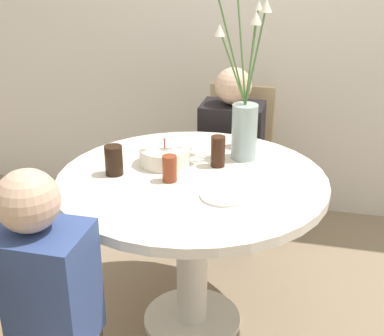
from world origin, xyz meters
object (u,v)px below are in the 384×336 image
(drink_glass_0, at_px, (243,136))
(person_guest, at_px, (231,165))
(side_plate, at_px, (224,196))
(drink_glass_2, at_px, (218,151))
(chair_right_flank, at_px, (237,154))
(drink_glass_3, at_px, (170,169))
(flower_vase, at_px, (244,111))
(drink_glass_1, at_px, (114,160))
(person_woman, at_px, (44,323))
(birthday_cake, at_px, (165,156))

(drink_glass_0, height_order, person_guest, person_guest)
(side_plate, height_order, drink_glass_2, drink_glass_2)
(chair_right_flank, relative_size, drink_glass_3, 8.03)
(drink_glass_2, relative_size, person_guest, 0.13)
(flower_vase, bearing_deg, drink_glass_3, -127.85)
(drink_glass_1, distance_m, person_woman, 0.73)
(birthday_cake, bearing_deg, person_guest, 74.45)
(birthday_cake, xyz_separation_m, drink_glass_1, (-0.18, -0.16, 0.03))
(drink_glass_2, bearing_deg, birthday_cake, -172.26)
(birthday_cake, distance_m, drink_glass_1, 0.24)
(birthday_cake, relative_size, drink_glass_2, 1.64)
(chair_right_flank, bearing_deg, person_guest, -90.00)
(chair_right_flank, bearing_deg, drink_glass_2, -84.62)
(side_plate, height_order, drink_glass_1, drink_glass_1)
(flower_vase, xyz_separation_m, drink_glass_0, (-0.02, 0.14, -0.17))
(person_woman, bearing_deg, chair_right_flank, 76.91)
(drink_glass_1, bearing_deg, drink_glass_3, -2.45)
(chair_right_flank, distance_m, side_plate, 1.14)
(person_woman, bearing_deg, drink_glass_0, 66.16)
(drink_glass_2, bearing_deg, chair_right_flank, 92.66)
(flower_vase, relative_size, drink_glass_0, 7.28)
(drink_glass_0, relative_size, drink_glass_2, 0.80)
(birthday_cake, bearing_deg, drink_glass_1, -137.76)
(chair_right_flank, relative_size, drink_glass_1, 7.03)
(flower_vase, xyz_separation_m, person_woman, (-0.51, -0.97, -0.49))
(side_plate, relative_size, drink_glass_1, 1.45)
(birthday_cake, xyz_separation_m, flower_vase, (0.32, 0.15, 0.18))
(flower_vase, height_order, person_woman, flower_vase)
(drink_glass_1, relative_size, person_woman, 0.12)
(chair_right_flank, bearing_deg, person_woman, -100.37)
(drink_glass_0, bearing_deg, drink_glass_1, -136.52)
(birthday_cake, relative_size, drink_glass_3, 2.02)
(person_woman, bearing_deg, person_guest, 75.83)
(drink_glass_1, xyz_separation_m, person_guest, (0.36, 0.83, -0.33))
(drink_glass_1, distance_m, drink_glass_2, 0.45)
(flower_vase, xyz_separation_m, drink_glass_3, (-0.25, -0.32, -0.17))
(drink_glass_3, height_order, person_woman, person_woman)
(chair_right_flank, bearing_deg, drink_glass_3, -94.33)
(person_guest, bearing_deg, chair_right_flank, 87.28)
(person_guest, bearing_deg, birthday_cake, -105.55)
(birthday_cake, distance_m, drink_glass_3, 0.18)
(chair_right_flank, bearing_deg, flower_vase, -76.57)
(drink_glass_3, distance_m, person_guest, 0.91)
(side_plate, bearing_deg, person_guest, 97.75)
(birthday_cake, height_order, flower_vase, flower_vase)
(birthday_cake, height_order, drink_glass_3, birthday_cake)
(chair_right_flank, xyz_separation_m, flower_vase, (0.13, -0.68, 0.48))
(person_guest, bearing_deg, drink_glass_0, -73.41)
(drink_glass_0, bearing_deg, flower_vase, -80.71)
(drink_glass_3, bearing_deg, birthday_cake, 112.58)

